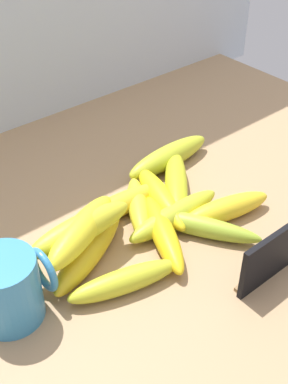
# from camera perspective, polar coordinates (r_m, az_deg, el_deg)

# --- Properties ---
(counter_top) EXTENTS (1.10, 0.76, 0.03)m
(counter_top) POSITION_cam_1_polar(r_m,az_deg,el_deg) (0.85, 1.58, -2.26)
(counter_top) COLOR #A4805A
(counter_top) RESTS_ON ground
(chalkboard_sign) EXTENTS (0.11, 0.02, 0.08)m
(chalkboard_sign) POSITION_cam_1_polar(r_m,az_deg,el_deg) (0.71, 13.94, -7.46)
(chalkboard_sign) COLOR black
(chalkboard_sign) RESTS_ON counter_top
(coffee_mug) EXTENTS (0.10, 0.09, 0.10)m
(coffee_mug) POSITION_cam_1_polar(r_m,az_deg,el_deg) (0.67, -15.12, -10.51)
(coffee_mug) COLOR teal
(coffee_mug) RESTS_ON counter_top
(banana_0) EXTENTS (0.09, 0.18, 0.04)m
(banana_0) POSITION_cam_1_polar(r_m,az_deg,el_deg) (0.83, 1.99, -0.64)
(banana_0) COLOR yellow
(banana_0) RESTS_ON counter_top
(banana_1) EXTENTS (0.16, 0.07, 0.04)m
(banana_1) POSITION_cam_1_polar(r_m,az_deg,el_deg) (0.81, 9.27, -1.91)
(banana_1) COLOR yellow
(banana_1) RESTS_ON counter_top
(banana_2) EXTENTS (0.20, 0.04, 0.04)m
(banana_2) POSITION_cam_1_polar(r_m,az_deg,el_deg) (0.81, -3.50, -1.82)
(banana_2) COLOR yellow
(banana_2) RESTS_ON counter_top
(banana_3) EXTENTS (0.19, 0.05, 0.04)m
(banana_3) POSITION_cam_1_polar(r_m,az_deg,el_deg) (0.92, 2.83, 4.04)
(banana_3) COLOR gold
(banana_3) RESTS_ON counter_top
(banana_4) EXTENTS (0.13, 0.19, 0.03)m
(banana_4) POSITION_cam_1_polar(r_m,az_deg,el_deg) (0.78, 5.92, -3.83)
(banana_4) COLOR #96B12E
(banana_4) RESTS_ON counter_top
(banana_5) EXTENTS (0.11, 0.18, 0.04)m
(banana_5) POSITION_cam_1_polar(r_m,az_deg,el_deg) (0.76, 2.16, -4.65)
(banana_5) COLOR yellow
(banana_5) RESTS_ON counter_top
(banana_6) EXTENTS (0.17, 0.08, 0.04)m
(banana_6) POSITION_cam_1_polar(r_m,az_deg,el_deg) (0.70, -2.25, -10.06)
(banana_6) COLOR gold
(banana_6) RESTS_ON counter_top
(banana_7) EXTENTS (0.11, 0.15, 0.03)m
(banana_7) POSITION_cam_1_polar(r_m,az_deg,el_deg) (0.81, -0.53, -1.88)
(banana_7) COLOR gold
(banana_7) RESTS_ON counter_top
(banana_8) EXTENTS (0.18, 0.04, 0.04)m
(banana_8) POSITION_cam_1_polar(r_m,az_deg,el_deg) (0.79, 3.46, -2.67)
(banana_8) COLOR gold
(banana_8) RESTS_ON counter_top
(banana_9) EXTENTS (0.18, 0.12, 0.04)m
(banana_9) POSITION_cam_1_polar(r_m,az_deg,el_deg) (0.74, -6.24, -6.61)
(banana_9) COLOR gold
(banana_9) RESTS_ON counter_top
(banana_10) EXTENTS (0.16, 0.18, 0.04)m
(banana_10) POSITION_cam_1_polar(r_m,az_deg,el_deg) (0.86, 3.67, 0.97)
(banana_10) COLOR gold
(banana_10) RESTS_ON counter_top
(banana_11) EXTENTS (0.17, 0.11, 0.04)m
(banana_11) POSITION_cam_1_polar(r_m,az_deg,el_deg) (0.71, -7.16, -4.44)
(banana_11) COLOR yellow
(banana_11) RESTS_ON banana_9
(banana_12) EXTENTS (0.17, 0.04, 0.04)m
(banana_12) POSITION_cam_1_polar(r_m,az_deg,el_deg) (0.71, -7.27, -4.19)
(banana_12) COLOR yellow
(banana_12) RESTS_ON banana_9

